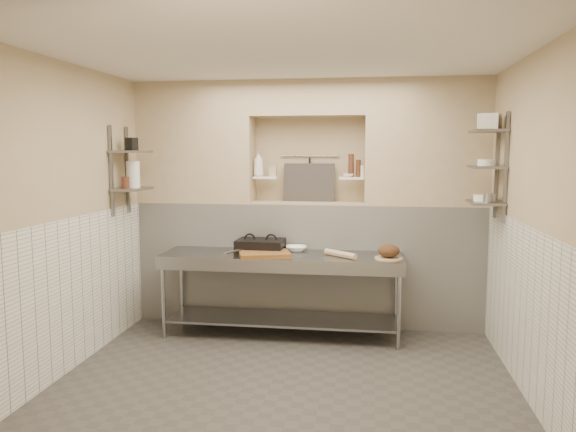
% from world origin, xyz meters
% --- Properties ---
extents(floor, '(4.00, 3.90, 0.10)m').
position_xyz_m(floor, '(0.00, 0.00, -0.05)').
color(floor, '#46433E').
rests_on(floor, ground).
extents(ceiling, '(4.00, 3.90, 0.10)m').
position_xyz_m(ceiling, '(0.00, 0.00, 2.85)').
color(ceiling, silver).
rests_on(ceiling, ground).
extents(wall_left, '(0.10, 3.90, 2.80)m').
position_xyz_m(wall_left, '(-2.05, 0.00, 1.40)').
color(wall_left, tan).
rests_on(wall_left, ground).
extents(wall_right, '(0.10, 3.90, 2.80)m').
position_xyz_m(wall_right, '(2.05, 0.00, 1.40)').
color(wall_right, tan).
rests_on(wall_right, ground).
extents(wall_back, '(4.00, 0.10, 2.80)m').
position_xyz_m(wall_back, '(0.00, 2.00, 1.40)').
color(wall_back, tan).
rests_on(wall_back, ground).
extents(wall_front, '(4.00, 0.10, 2.80)m').
position_xyz_m(wall_front, '(0.00, -2.00, 1.40)').
color(wall_front, tan).
rests_on(wall_front, ground).
extents(backwall_lower, '(4.00, 0.40, 1.40)m').
position_xyz_m(backwall_lower, '(0.00, 1.75, 0.70)').
color(backwall_lower, white).
rests_on(backwall_lower, floor).
extents(alcove_sill, '(1.30, 0.40, 0.02)m').
position_xyz_m(alcove_sill, '(0.00, 1.75, 1.41)').
color(alcove_sill, tan).
rests_on(alcove_sill, backwall_lower).
extents(backwall_pillar_left, '(1.35, 0.40, 1.40)m').
position_xyz_m(backwall_pillar_left, '(-1.33, 1.75, 2.10)').
color(backwall_pillar_left, tan).
rests_on(backwall_pillar_left, backwall_lower).
extents(backwall_pillar_right, '(1.35, 0.40, 1.40)m').
position_xyz_m(backwall_pillar_right, '(1.33, 1.75, 2.10)').
color(backwall_pillar_right, tan).
rests_on(backwall_pillar_right, backwall_lower).
extents(backwall_header, '(1.30, 0.40, 0.40)m').
position_xyz_m(backwall_header, '(0.00, 1.75, 2.60)').
color(backwall_header, tan).
rests_on(backwall_header, backwall_lower).
extents(wainscot_left, '(0.02, 3.90, 1.40)m').
position_xyz_m(wainscot_left, '(-1.99, 0.00, 0.70)').
color(wainscot_left, white).
rests_on(wainscot_left, floor).
extents(wainscot_right, '(0.02, 3.90, 1.40)m').
position_xyz_m(wainscot_right, '(1.99, 0.00, 0.70)').
color(wainscot_right, white).
rests_on(wainscot_right, floor).
extents(alcove_shelf_left, '(0.28, 0.16, 0.02)m').
position_xyz_m(alcove_shelf_left, '(-0.50, 1.75, 1.70)').
color(alcove_shelf_left, white).
rests_on(alcove_shelf_left, backwall_lower).
extents(alcove_shelf_right, '(0.28, 0.16, 0.02)m').
position_xyz_m(alcove_shelf_right, '(0.50, 1.75, 1.70)').
color(alcove_shelf_right, white).
rests_on(alcove_shelf_right, backwall_lower).
extents(utensil_rail, '(0.70, 0.02, 0.02)m').
position_xyz_m(utensil_rail, '(0.00, 1.92, 1.95)').
color(utensil_rail, gray).
rests_on(utensil_rail, wall_back).
extents(hanging_steel, '(0.02, 0.02, 0.30)m').
position_xyz_m(hanging_steel, '(0.00, 1.90, 1.78)').
color(hanging_steel, black).
rests_on(hanging_steel, utensil_rail).
extents(splash_panel, '(0.60, 0.08, 0.45)m').
position_xyz_m(splash_panel, '(0.00, 1.85, 1.64)').
color(splash_panel, '#383330').
rests_on(splash_panel, alcove_sill).
extents(shelf_rail_left_a, '(0.03, 0.03, 0.95)m').
position_xyz_m(shelf_rail_left_a, '(-1.98, 1.25, 1.80)').
color(shelf_rail_left_a, slate).
rests_on(shelf_rail_left_a, wall_left).
extents(shelf_rail_left_b, '(0.03, 0.03, 0.95)m').
position_xyz_m(shelf_rail_left_b, '(-1.98, 0.85, 1.80)').
color(shelf_rail_left_b, slate).
rests_on(shelf_rail_left_b, wall_left).
extents(wall_shelf_left_lower, '(0.30, 0.50, 0.02)m').
position_xyz_m(wall_shelf_left_lower, '(-1.84, 1.05, 1.60)').
color(wall_shelf_left_lower, slate).
rests_on(wall_shelf_left_lower, wall_left).
extents(wall_shelf_left_upper, '(0.30, 0.50, 0.03)m').
position_xyz_m(wall_shelf_left_upper, '(-1.84, 1.05, 2.00)').
color(wall_shelf_left_upper, slate).
rests_on(wall_shelf_left_upper, wall_left).
extents(shelf_rail_right_a, '(0.03, 0.03, 1.05)m').
position_xyz_m(shelf_rail_right_a, '(1.98, 1.25, 1.85)').
color(shelf_rail_right_a, slate).
rests_on(shelf_rail_right_a, wall_right).
extents(shelf_rail_right_b, '(0.03, 0.03, 1.05)m').
position_xyz_m(shelf_rail_right_b, '(1.98, 0.85, 1.85)').
color(shelf_rail_right_b, slate).
rests_on(shelf_rail_right_b, wall_right).
extents(wall_shelf_right_lower, '(0.30, 0.50, 0.02)m').
position_xyz_m(wall_shelf_right_lower, '(1.84, 1.05, 1.50)').
color(wall_shelf_right_lower, slate).
rests_on(wall_shelf_right_lower, wall_right).
extents(wall_shelf_right_mid, '(0.30, 0.50, 0.02)m').
position_xyz_m(wall_shelf_right_mid, '(1.84, 1.05, 1.85)').
color(wall_shelf_right_mid, slate).
rests_on(wall_shelf_right_mid, wall_right).
extents(wall_shelf_right_upper, '(0.30, 0.50, 0.03)m').
position_xyz_m(wall_shelf_right_upper, '(1.84, 1.05, 2.20)').
color(wall_shelf_right_upper, slate).
rests_on(wall_shelf_right_upper, wall_right).
extents(prep_table, '(2.60, 0.70, 0.90)m').
position_xyz_m(prep_table, '(-0.22, 1.18, 0.64)').
color(prep_table, gray).
rests_on(prep_table, floor).
extents(panini_press, '(0.52, 0.39, 0.14)m').
position_xyz_m(panini_press, '(-0.48, 1.29, 0.97)').
color(panini_press, black).
rests_on(panini_press, prep_table).
extents(cutting_board, '(0.61, 0.51, 0.05)m').
position_xyz_m(cutting_board, '(-0.38, 1.04, 0.92)').
color(cutting_board, brown).
rests_on(cutting_board, prep_table).
extents(knife_blade, '(0.27, 0.07, 0.01)m').
position_xyz_m(knife_blade, '(-0.38, 1.13, 0.95)').
color(knife_blade, gray).
rests_on(knife_blade, cutting_board).
extents(tongs, '(0.14, 0.27, 0.03)m').
position_xyz_m(tongs, '(-0.70, 0.97, 0.96)').
color(tongs, gray).
rests_on(tongs, cutting_board).
extents(mixing_bowl, '(0.26, 0.26, 0.06)m').
position_xyz_m(mixing_bowl, '(-0.09, 1.40, 0.93)').
color(mixing_bowl, white).
rests_on(mixing_bowl, prep_table).
extents(rolling_pin, '(0.36, 0.33, 0.06)m').
position_xyz_m(rolling_pin, '(0.41, 1.12, 0.93)').
color(rolling_pin, beige).
rests_on(rolling_pin, prep_table).
extents(bread_board, '(0.28, 0.28, 0.02)m').
position_xyz_m(bread_board, '(0.91, 1.08, 0.91)').
color(bread_board, beige).
rests_on(bread_board, prep_table).
extents(bread_loaf, '(0.22, 0.22, 0.13)m').
position_xyz_m(bread_loaf, '(0.91, 1.08, 0.98)').
color(bread_loaf, '#4C2D19').
rests_on(bread_loaf, bread_board).
extents(bottle_soap, '(0.15, 0.15, 0.30)m').
position_xyz_m(bottle_soap, '(-0.58, 1.71, 1.86)').
color(bottle_soap, white).
rests_on(bottle_soap, alcove_shelf_left).
extents(jar_alcove, '(0.08, 0.08, 0.11)m').
position_xyz_m(jar_alcove, '(-0.41, 1.74, 1.77)').
color(jar_alcove, tan).
rests_on(jar_alcove, alcove_shelf_left).
extents(bowl_alcove, '(0.13, 0.13, 0.04)m').
position_xyz_m(bowl_alcove, '(0.46, 1.74, 1.73)').
color(bowl_alcove, white).
rests_on(bowl_alcove, alcove_shelf_right).
extents(condiment_a, '(0.05, 0.05, 0.20)m').
position_xyz_m(condiment_a, '(0.57, 1.75, 1.81)').
color(condiment_a, '#4A2519').
rests_on(condiment_a, alcove_shelf_right).
extents(condiment_b, '(0.07, 0.07, 0.26)m').
position_xyz_m(condiment_b, '(0.49, 1.74, 1.84)').
color(condiment_b, '#4A2519').
rests_on(condiment_b, alcove_shelf_right).
extents(condiment_c, '(0.08, 0.08, 0.13)m').
position_xyz_m(condiment_c, '(0.61, 1.78, 1.78)').
color(condiment_c, white).
rests_on(condiment_c, alcove_shelf_right).
extents(jug_left, '(0.14, 0.14, 0.29)m').
position_xyz_m(jug_left, '(-1.84, 1.09, 1.76)').
color(jug_left, white).
rests_on(jug_left, wall_shelf_left_lower).
extents(jar_left, '(0.08, 0.08, 0.13)m').
position_xyz_m(jar_left, '(-1.84, 0.89, 1.68)').
color(jar_left, '#4A2519').
rests_on(jar_left, wall_shelf_left_lower).
extents(box_left_upper, '(0.13, 0.13, 0.14)m').
position_xyz_m(box_left_upper, '(-1.84, 1.08, 2.08)').
color(box_left_upper, black).
rests_on(box_left_upper, wall_shelf_left_upper).
extents(bowl_right, '(0.21, 0.21, 0.06)m').
position_xyz_m(bowl_right, '(1.84, 1.09, 1.54)').
color(bowl_right, white).
rests_on(bowl_right, wall_shelf_right_lower).
extents(canister_right, '(0.09, 0.09, 0.09)m').
position_xyz_m(canister_right, '(1.84, 0.93, 1.56)').
color(canister_right, gray).
rests_on(canister_right, wall_shelf_right_lower).
extents(bowl_right_mid, '(0.17, 0.17, 0.06)m').
position_xyz_m(bowl_right_mid, '(1.84, 1.07, 1.89)').
color(bowl_right_mid, white).
rests_on(bowl_right_mid, wall_shelf_right_mid).
extents(basket_right, '(0.26, 0.29, 0.15)m').
position_xyz_m(basket_right, '(1.84, 0.98, 2.29)').
color(basket_right, gray).
rests_on(basket_right, wall_shelf_right_upper).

